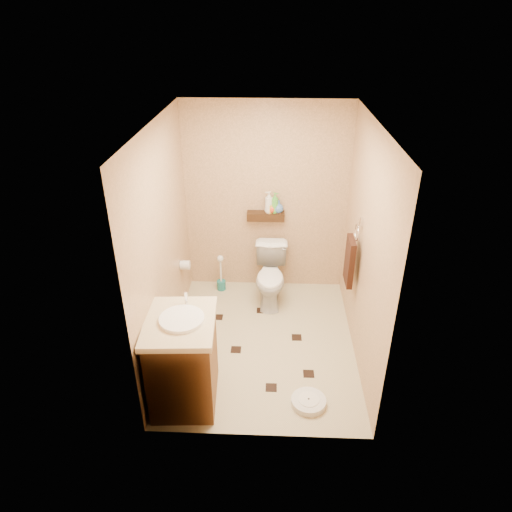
{
  "coord_description": "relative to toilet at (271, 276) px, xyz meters",
  "views": [
    {
      "loc": [
        0.1,
        -3.98,
        3.29
      ],
      "look_at": [
        -0.08,
        0.25,
        0.96
      ],
      "focal_mm": 32.0,
      "sensor_mm": 36.0,
      "label": 1
    }
  ],
  "objects": [
    {
      "name": "ceiling",
      "position": [
        -0.08,
        -0.83,
        2.04
      ],
      "size": [
        2.0,
        2.5,
        0.02
      ],
      "primitive_type": "cube",
      "color": "white",
      "rests_on": "wall_back"
    },
    {
      "name": "toilet",
      "position": [
        0.0,
        0.0,
        0.0
      ],
      "size": [
        0.4,
        0.7,
        0.71
      ],
      "primitive_type": "imported",
      "rotation": [
        0.0,
        0.0,
        -0.0
      ],
      "color": "white",
      "rests_on": "ground"
    },
    {
      "name": "bottle_c",
      "position": [
        -0.0,
        0.34,
        0.79
      ],
      "size": [
        0.13,
        0.13,
        0.14
      ],
      "primitive_type": "imported",
      "rotation": [
        0.0,
        0.0,
        1.44
      ],
      "color": "red",
      "rests_on": "wall_shelf"
    },
    {
      "name": "wall_front",
      "position": [
        -0.08,
        -2.08,
        0.84
      ],
      "size": [
        2.0,
        0.04,
        2.4
      ],
      "primitive_type": "cube",
      "color": "tan",
      "rests_on": "ground"
    },
    {
      "name": "towel_ring",
      "position": [
        0.84,
        -0.58,
        0.59
      ],
      "size": [
        0.12,
        0.3,
        0.76
      ],
      "color": "silver",
      "rests_on": "wall_right"
    },
    {
      "name": "ground",
      "position": [
        -0.08,
        -0.83,
        -0.36
      ],
      "size": [
        2.5,
        2.5,
        0.0
      ],
      "primitive_type": "plane",
      "color": "#C4B48F",
      "rests_on": "ground"
    },
    {
      "name": "bottle_b",
      "position": [
        -0.02,
        0.34,
        0.8
      ],
      "size": [
        0.1,
        0.1,
        0.16
      ],
      "primitive_type": "imported",
      "rotation": [
        0.0,
        0.0,
        0.66
      ],
      "color": "gold",
      "rests_on": "wall_shelf"
    },
    {
      "name": "bathroom_scale",
      "position": [
        0.38,
        -1.71,
        -0.33
      ],
      "size": [
        0.36,
        0.36,
        0.07
      ],
      "rotation": [
        0.0,
        0.0,
        -0.11
      ],
      "color": "silver",
      "rests_on": "ground"
    },
    {
      "name": "wall_right",
      "position": [
        0.92,
        -0.83,
        0.84
      ],
      "size": [
        0.04,
        2.5,
        2.4
      ],
      "primitive_type": "cube",
      "color": "tan",
      "rests_on": "ground"
    },
    {
      "name": "wall_back",
      "position": [
        -0.08,
        0.42,
        0.84
      ],
      "size": [
        2.0,
        0.04,
        2.4
      ],
      "primitive_type": "cube",
      "color": "tan",
      "rests_on": "ground"
    },
    {
      "name": "floor_accents",
      "position": [
        -0.06,
        -0.86,
        -0.35
      ],
      "size": [
        1.14,
        1.4,
        0.01
      ],
      "color": "black",
      "rests_on": "ground"
    },
    {
      "name": "bottle_e",
      "position": [
        0.07,
        0.34,
        0.79
      ],
      "size": [
        0.07,
        0.07,
        0.14
      ],
      "primitive_type": "imported",
      "rotation": [
        0.0,
        0.0,
        4.68
      ],
      "color": "#E8714D",
      "rests_on": "wall_shelf"
    },
    {
      "name": "toilet_brush",
      "position": [
        -0.65,
        0.24,
        -0.18
      ],
      "size": [
        0.12,
        0.12,
        0.51
      ],
      "color": "#1B6D6E",
      "rests_on": "ground"
    },
    {
      "name": "bottle_a",
      "position": [
        -0.04,
        0.34,
        0.85
      ],
      "size": [
        0.13,
        0.13,
        0.27
      ],
      "primitive_type": "imported",
      "rotation": [
        0.0,
        0.0,
        5.08
      ],
      "color": "silver",
      "rests_on": "wall_shelf"
    },
    {
      "name": "vanity",
      "position": [
        -0.78,
        -1.66,
        0.11
      ],
      "size": [
        0.65,
        0.77,
        1.04
      ],
      "rotation": [
        0.0,
        0.0,
        0.06
      ],
      "color": "brown",
      "rests_on": "ground"
    },
    {
      "name": "wall_shelf",
      "position": [
        -0.08,
        0.34,
        0.66
      ],
      "size": [
        0.46,
        0.14,
        0.1
      ],
      "primitive_type": "cube",
      "color": "#361E0E",
      "rests_on": "wall_back"
    },
    {
      "name": "wall_left",
      "position": [
        -1.08,
        -0.83,
        0.84
      ],
      "size": [
        0.04,
        2.5,
        2.4
      ],
      "primitive_type": "cube",
      "color": "tan",
      "rests_on": "ground"
    },
    {
      "name": "bottle_d",
      "position": [
        0.03,
        0.34,
        0.84
      ],
      "size": [
        0.13,
        0.13,
        0.26
      ],
      "primitive_type": "imported",
      "rotation": [
        0.0,
        0.0,
        1.1
      ],
      "color": "green",
      "rests_on": "wall_shelf"
    },
    {
      "name": "bottle_f",
      "position": [
        0.08,
        0.34,
        0.79
      ],
      "size": [
        0.15,
        0.15,
        0.16
      ],
      "primitive_type": "imported",
      "rotation": [
        0.0,
        0.0,
        6.02
      ],
      "color": "#4269A6",
      "rests_on": "wall_shelf"
    },
    {
      "name": "toilet_paper",
      "position": [
        -1.02,
        -0.18,
        0.24
      ],
      "size": [
        0.12,
        0.11,
        0.12
      ],
      "color": "silver",
      "rests_on": "wall_left"
    }
  ]
}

